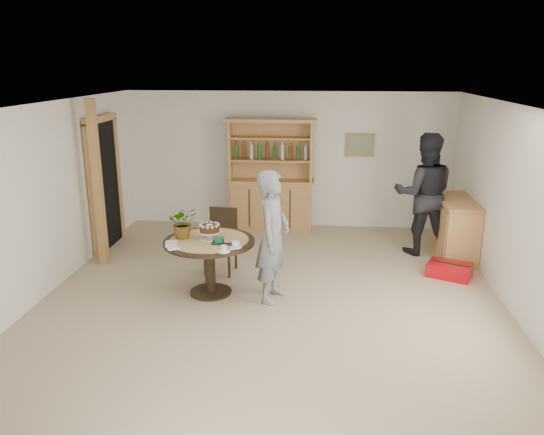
{
  "coord_description": "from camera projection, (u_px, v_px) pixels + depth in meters",
  "views": [
    {
      "loc": [
        0.6,
        -6.22,
        2.99
      ],
      "look_at": [
        -0.01,
        0.37,
        1.05
      ],
      "focal_mm": 35.0,
      "sensor_mm": 36.0,
      "label": 1
    }
  ],
  "objects": [
    {
      "name": "pine_post",
      "position": [
        98.0,
        184.0,
        7.88
      ],
      "size": [
        0.12,
        0.12,
        2.5
      ],
      "primitive_type": "cube",
      "color": "#B4844C",
      "rests_on": "ground"
    },
    {
      "name": "teen_boy",
      "position": [
        273.0,
        237.0,
        6.74
      ],
      "size": [
        0.54,
        0.7,
        1.72
      ],
      "primitive_type": "imported",
      "rotation": [
        0.0,
        0.0,
        1.35
      ],
      "color": "slate",
      "rests_on": "ground"
    },
    {
      "name": "birthday_cake",
      "position": [
        210.0,
        229.0,
        6.95
      ],
      "size": [
        0.3,
        0.3,
        0.2
      ],
      "color": "white",
      "rests_on": "dining_table"
    },
    {
      "name": "hutch",
      "position": [
        271.0,
        192.0,
        9.77
      ],
      "size": [
        1.62,
        0.54,
        2.04
      ],
      "color": "tan",
      "rests_on": "ground"
    },
    {
      "name": "napkins",
      "position": [
        172.0,
        245.0,
        6.67
      ],
      "size": [
        0.24,
        0.33,
        0.03
      ],
      "color": "white",
      "rests_on": "dining_table"
    },
    {
      "name": "room_shell",
      "position": [
        271.0,
        171.0,
        6.36
      ],
      "size": [
        6.04,
        7.04,
        2.52
      ],
      "color": "white",
      "rests_on": "ground"
    },
    {
      "name": "flower_vase",
      "position": [
        183.0,
        222.0,
        6.96
      ],
      "size": [
        0.47,
        0.44,
        0.42
      ],
      "primitive_type": "imported",
      "rotation": [
        0.0,
        0.0,
        0.35
      ],
      "color": "#3F7233",
      "rests_on": "dining_table"
    },
    {
      "name": "ground",
      "position": [
        270.0,
        303.0,
        6.84
      ],
      "size": [
        7.0,
        7.0,
        0.0
      ],
      "primitive_type": "plane",
      "color": "tan",
      "rests_on": "ground"
    },
    {
      "name": "dining_chair",
      "position": [
        222.0,
        236.0,
        7.79
      ],
      "size": [
        0.47,
        0.47,
        0.95
      ],
      "rotation": [
        0.0,
        0.0,
        -0.12
      ],
      "color": "black",
      "rests_on": "ground"
    },
    {
      "name": "red_suitcase",
      "position": [
        449.0,
        270.0,
        7.67
      ],
      "size": [
        0.71,
        0.61,
        0.21
      ],
      "rotation": [
        0.0,
        0.0,
        -0.42
      ],
      "color": "#BC0912",
      "rests_on": "ground"
    },
    {
      "name": "coffee_cup_a",
      "position": [
        236.0,
        245.0,
        6.63
      ],
      "size": [
        0.15,
        0.15,
        0.09
      ],
      "color": "white",
      "rests_on": "dining_table"
    },
    {
      "name": "adult_person",
      "position": [
        424.0,
        194.0,
        8.42
      ],
      "size": [
        0.98,
        0.77,
        1.96
      ],
      "primitive_type": "imported",
      "rotation": [
        0.0,
        0.0,
        3.11
      ],
      "color": "black",
      "rests_on": "ground"
    },
    {
      "name": "sideboard",
      "position": [
        455.0,
        228.0,
        8.37
      ],
      "size": [
        0.54,
        1.26,
        0.94
      ],
      "color": "tan",
      "rests_on": "ground"
    },
    {
      "name": "coffee_cup_b",
      "position": [
        224.0,
        249.0,
        6.47
      ],
      "size": [
        0.15,
        0.15,
        0.08
      ],
      "color": "white",
      "rests_on": "dining_table"
    },
    {
      "name": "doorway",
      "position": [
        104.0,
        182.0,
        8.7
      ],
      "size": [
        0.13,
        1.1,
        2.18
      ],
      "color": "black",
      "rests_on": "ground"
    },
    {
      "name": "dining_table",
      "position": [
        209.0,
        251.0,
        6.98
      ],
      "size": [
        1.2,
        1.2,
        0.76
      ],
      "color": "black",
      "rests_on": "ground"
    },
    {
      "name": "gift_tray",
      "position": [
        223.0,
        241.0,
        6.79
      ],
      "size": [
        0.3,
        0.2,
        0.08
      ],
      "color": "black",
      "rests_on": "dining_table"
    }
  ]
}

